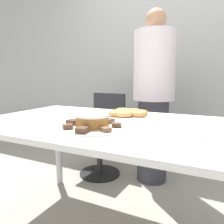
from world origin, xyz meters
TOP-DOWN VIEW (x-y plane):
  - wall_back at (0.00, 1.60)m, footprint 8.00×0.05m
  - table at (0.00, 0.00)m, footprint 1.74×1.00m
  - person_standing at (-0.01, 0.92)m, footprint 0.40×0.40m
  - office_chair_left at (-0.55, 0.86)m, footprint 0.46×0.46m
  - plate_cake at (-0.03, -0.20)m, footprint 0.35×0.35m
  - plate_donuts at (-0.01, 0.25)m, footprint 0.35×0.35m
  - frosted_cake at (-0.03, -0.20)m, footprint 0.18×0.18m
  - lamington_0 at (-0.11, -0.09)m, footprint 0.06×0.06m
  - lamington_1 at (-0.17, -0.19)m, footprint 0.06×0.05m
  - lamington_2 at (-0.12, -0.30)m, footprint 0.06×0.06m
  - lamington_3 at (-0.01, -0.33)m, footprint 0.06×0.07m
  - lamington_4 at (0.08, -0.26)m, footprint 0.06×0.06m
  - lamington_5 at (0.09, -0.15)m, footprint 0.06×0.06m
  - lamington_6 at (0.00, -0.07)m, footprint 0.06×0.07m
  - donut_0 at (-0.01, 0.25)m, footprint 0.12×0.12m
  - donut_1 at (-0.08, 0.24)m, footprint 0.12×0.12m
  - donut_2 at (-0.06, 0.16)m, footprint 0.11×0.11m
  - donut_3 at (-0.00, 0.16)m, footprint 0.12×0.12m
  - donut_4 at (0.08, 0.21)m, footprint 0.11×0.11m
  - donut_5 at (0.07, 0.28)m, footprint 0.11×0.11m
  - donut_6 at (-0.00, 0.34)m, footprint 0.11×0.11m
  - donut_7 at (-0.08, 0.32)m, footprint 0.10×0.10m
  - napkin at (0.43, -0.11)m, footprint 0.17×0.15m

SIDE VIEW (x-z plane):
  - office_chair_left at x=-0.55m, z-range -0.03..0.85m
  - table at x=0.00m, z-range 0.31..1.08m
  - napkin at x=0.43m, z-range 0.77..0.78m
  - plate_cake at x=-0.03m, z-range 0.77..0.78m
  - plate_donuts at x=-0.01m, z-range 0.77..0.78m
  - lamington_4 at x=0.08m, z-range 0.78..0.81m
  - lamington_5 at x=0.09m, z-range 0.78..0.81m
  - lamington_2 at x=-0.12m, z-range 0.78..0.81m
  - lamington_0 at x=-0.11m, z-range 0.78..0.81m
  - lamington_6 at x=0.00m, z-range 0.78..0.81m
  - lamington_3 at x=-0.01m, z-range 0.78..0.81m
  - lamington_1 at x=-0.17m, z-range 0.78..0.81m
  - donut_1 at x=-0.08m, z-range 0.78..0.81m
  - donut_6 at x=0.00m, z-range 0.78..0.81m
  - donut_5 at x=0.07m, z-range 0.78..0.82m
  - donut_7 at x=-0.08m, z-range 0.78..0.82m
  - donut_2 at x=-0.06m, z-range 0.78..0.82m
  - donut_4 at x=0.08m, z-range 0.78..0.82m
  - donut_0 at x=-0.01m, z-range 0.78..0.82m
  - donut_3 at x=0.00m, z-range 0.78..0.82m
  - frosted_cake at x=-0.03m, z-range 0.78..0.85m
  - person_standing at x=-0.01m, z-range 0.04..1.72m
  - wall_back at x=0.00m, z-range 0.00..2.60m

